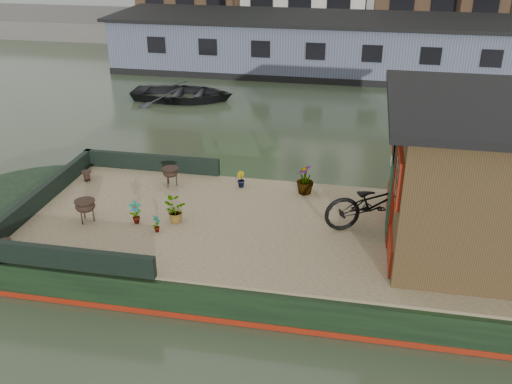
% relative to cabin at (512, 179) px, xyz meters
% --- Properties ---
extents(ground, '(120.00, 120.00, 0.00)m').
position_rel_cabin_xyz_m(ground, '(-2.19, 0.00, -1.88)').
color(ground, '#323E27').
rests_on(ground, ground).
extents(houseboat_hull, '(14.01, 4.02, 0.60)m').
position_rel_cabin_xyz_m(houseboat_hull, '(-3.52, 0.00, -1.60)').
color(houseboat_hull, black).
rests_on(houseboat_hull, ground).
extents(houseboat_deck, '(11.80, 3.80, 0.05)m').
position_rel_cabin_xyz_m(houseboat_deck, '(-2.19, 0.00, -1.25)').
color(houseboat_deck, '#96885C').
rests_on(houseboat_deck, houseboat_hull).
extents(bow_bulwark, '(3.00, 4.00, 0.35)m').
position_rel_cabin_xyz_m(bow_bulwark, '(-7.25, 0.00, -1.05)').
color(bow_bulwark, black).
rests_on(bow_bulwark, houseboat_deck).
extents(cabin, '(4.00, 3.50, 2.42)m').
position_rel_cabin_xyz_m(cabin, '(0.00, 0.00, 0.00)').
color(cabin, '#342514').
rests_on(cabin, houseboat_deck).
extents(bicycle, '(1.93, 1.24, 0.96)m').
position_rel_cabin_xyz_m(bicycle, '(-1.99, 0.30, -0.75)').
color(bicycle, black).
rests_on(bicycle, houseboat_deck).
extents(potted_plant_a, '(0.27, 0.24, 0.42)m').
position_rel_cabin_xyz_m(potted_plant_a, '(-6.11, -0.37, -1.02)').
color(potted_plant_a, brown).
rests_on(potted_plant_a, houseboat_deck).
extents(potted_plant_b, '(0.23, 0.23, 0.32)m').
position_rel_cabin_xyz_m(potted_plant_b, '(-4.63, 1.46, -1.07)').
color(potted_plant_b, brown).
rests_on(potted_plant_b, houseboat_deck).
extents(potted_plant_c, '(0.42, 0.37, 0.44)m').
position_rel_cabin_xyz_m(potted_plant_c, '(-5.46, -0.19, -1.01)').
color(potted_plant_c, '#B44E34').
rests_on(potted_plant_c, houseboat_deck).
extents(potted_plant_d, '(0.34, 0.34, 0.60)m').
position_rel_cabin_xyz_m(potted_plant_d, '(-3.34, 1.42, -0.93)').
color(potted_plant_d, brown).
rests_on(potted_plant_d, houseboat_deck).
extents(potted_plant_e, '(0.13, 0.18, 0.32)m').
position_rel_cabin_xyz_m(potted_plant_e, '(-5.65, -0.60, -1.07)').
color(potted_plant_e, brown).
rests_on(potted_plant_e, houseboat_deck).
extents(brazier_front, '(0.40, 0.40, 0.41)m').
position_rel_cabin_xyz_m(brazier_front, '(-6.99, -0.47, -1.02)').
color(brazier_front, black).
rests_on(brazier_front, houseboat_deck).
extents(brazier_rear, '(0.44, 0.44, 0.38)m').
position_rel_cabin_xyz_m(brazier_rear, '(-6.02, 1.25, -1.04)').
color(brazier_rear, black).
rests_on(brazier_rear, houseboat_deck).
extents(bollard_port, '(0.19, 0.19, 0.21)m').
position_rel_cabin_xyz_m(bollard_port, '(-7.79, 1.15, -1.12)').
color(bollard_port, black).
rests_on(bollard_port, houseboat_deck).
extents(bollard_stbd, '(0.20, 0.20, 0.23)m').
position_rel_cabin_xyz_m(bollard_stbd, '(-7.79, -1.70, -1.11)').
color(bollard_stbd, black).
rests_on(bollard_stbd, houseboat_deck).
extents(dinghy, '(3.51, 2.59, 0.70)m').
position_rel_cabin_xyz_m(dinghy, '(-8.31, 9.14, -1.53)').
color(dinghy, black).
rests_on(dinghy, ground).
extents(far_houseboat, '(20.40, 4.40, 2.11)m').
position_rel_cabin_xyz_m(far_houseboat, '(-2.19, 14.00, -0.91)').
color(far_houseboat, '#4F566A').
rests_on(far_houseboat, ground).
extents(quay, '(60.00, 6.00, 0.90)m').
position_rel_cabin_xyz_m(quay, '(-2.19, 20.50, -1.43)').
color(quay, '#47443F').
rests_on(quay, ground).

